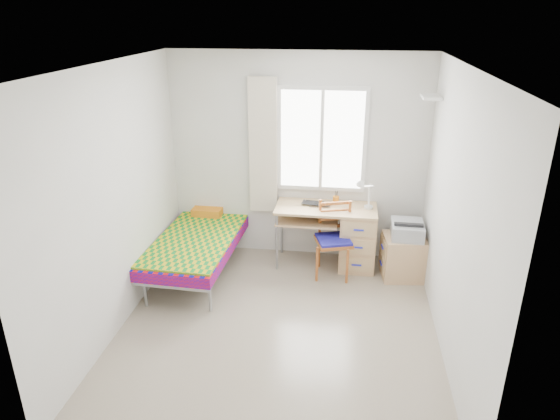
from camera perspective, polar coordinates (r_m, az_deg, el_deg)
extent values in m
plane|color=#BCAD93|center=(5.26, -0.23, -13.26)|extent=(3.50, 3.50, 0.00)
plane|color=white|center=(4.32, -0.29, 16.17)|extent=(3.50, 3.50, 0.00)
plane|color=silver|center=(6.28, 1.98, 5.93)|extent=(3.20, 0.00, 3.20)
plane|color=silver|center=(5.10, -18.37, 0.89)|extent=(0.00, 3.50, 3.50)
plane|color=silver|center=(4.70, 19.43, -1.02)|extent=(0.00, 3.50, 3.50)
cube|color=white|center=(6.17, 4.79, 7.99)|extent=(1.10, 0.04, 1.30)
cube|color=white|center=(6.16, 4.78, 7.97)|extent=(1.00, 0.02, 1.20)
cube|color=white|center=(6.16, 4.78, 7.95)|extent=(0.04, 0.02, 1.20)
cube|color=beige|center=(6.23, -1.94, 7.23)|extent=(0.35, 0.05, 1.70)
cube|color=white|center=(5.79, 16.90, 12.27)|extent=(0.20, 0.32, 0.03)
cube|color=#919599|center=(6.22, -9.23, -4.16)|extent=(0.95, 1.96, 0.06)
cube|color=red|center=(6.18, -9.27, -3.52)|extent=(0.99, 1.98, 0.13)
cube|color=gold|center=(6.13, -9.37, -2.95)|extent=(0.97, 1.86, 0.03)
cube|color=tan|center=(6.94, -7.19, 1.06)|extent=(0.93, 0.09, 0.53)
cube|color=orange|center=(6.72, -8.16, -0.01)|extent=(0.40, 0.34, 0.10)
cylinder|color=#919599|center=(5.71, -15.14, -9.22)|extent=(0.04, 0.04, 0.31)
cylinder|color=#919599|center=(6.96, -4.27, -2.55)|extent=(0.04, 0.04, 0.31)
cube|color=tan|center=(6.16, 5.29, 0.19)|extent=(1.24, 0.58, 0.03)
cube|color=tan|center=(6.31, 8.83, -3.26)|extent=(0.44, 0.55, 0.74)
cube|color=tan|center=(6.23, 3.15, -1.08)|extent=(0.76, 0.53, 0.02)
cylinder|color=#919599|center=(6.15, -0.36, -3.70)|extent=(0.03, 0.03, 0.74)
cylinder|color=#919599|center=(6.57, 0.22, -1.94)|extent=(0.03, 0.03, 0.74)
cube|color=#A96220|center=(6.02, 6.11, -3.64)|extent=(0.50, 0.50, 0.04)
cube|color=navy|center=(6.01, 6.13, -3.38)|extent=(0.47, 0.47, 0.04)
cube|color=#A96220|center=(6.07, 6.28, -0.55)|extent=(0.35, 0.13, 0.40)
cylinder|color=#A96220|center=(5.97, 4.24, -6.21)|extent=(0.03, 0.03, 0.45)
cylinder|color=#A96220|center=(6.18, 7.83, -2.93)|extent=(0.04, 0.04, 0.91)
cube|color=tan|center=(6.21, 13.88, -5.23)|extent=(0.52, 0.48, 0.53)
cube|color=tan|center=(6.13, 11.71, -4.14)|extent=(0.05, 0.39, 0.19)
cube|color=tan|center=(6.23, 11.55, -5.96)|extent=(0.05, 0.39, 0.19)
cube|color=#AEB2B7|center=(6.08, 14.33, -2.20)|extent=(0.38, 0.44, 0.18)
cube|color=black|center=(6.05, 14.41, -1.44)|extent=(0.30, 0.36, 0.02)
imported|color=black|center=(6.16, 4.06, 0.54)|extent=(0.39, 0.28, 0.03)
cylinder|color=orange|center=(6.26, 6.40, 1.14)|extent=(0.09, 0.09, 0.10)
cylinder|color=white|center=(6.18, 10.06, 0.33)|extent=(0.10, 0.10, 0.03)
cylinder|color=white|center=(6.13, 10.16, 1.64)|extent=(0.02, 0.12, 0.28)
cylinder|color=white|center=(6.00, 10.08, 2.69)|extent=(0.13, 0.25, 0.12)
cone|color=white|center=(5.90, 9.35, 2.70)|extent=(0.15, 0.16, 0.13)
imported|color=gray|center=(6.25, 3.06, -1.08)|extent=(0.23, 0.28, 0.02)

